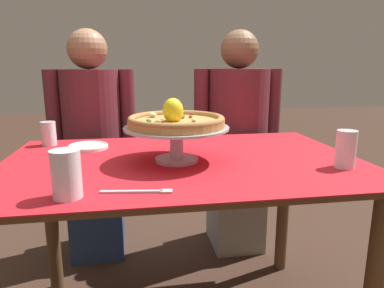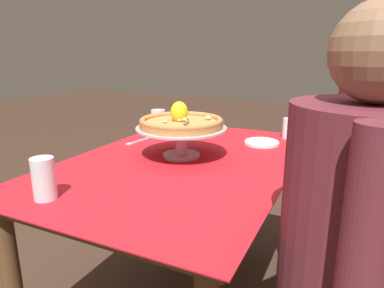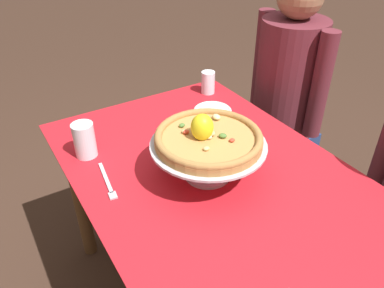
{
  "view_description": "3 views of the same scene",
  "coord_description": "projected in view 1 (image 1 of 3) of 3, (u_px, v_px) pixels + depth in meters",
  "views": [
    {
      "loc": [
        -0.17,
        -1.22,
        1.05
      ],
      "look_at": [
        0.03,
        -0.01,
        0.78
      ],
      "focal_mm": 32.32,
      "sensor_mm": 36.0,
      "label": 1
    },
    {
      "loc": [
        1.18,
        0.6,
        1.14
      ],
      "look_at": [
        -0.03,
        0.02,
        0.78
      ],
      "focal_mm": 31.81,
      "sensor_mm": 36.0,
      "label": 2
    },
    {
      "loc": [
        0.79,
        -0.59,
        1.51
      ],
      "look_at": [
        -0.08,
        -0.05,
        0.82
      ],
      "focal_mm": 35.44,
      "sensor_mm": 36.0,
      "label": 3
    }
  ],
  "objects": [
    {
      "name": "water_glass_front_right",
      "position": [
        346.0,
        152.0,
        1.16
      ],
      "size": [
        0.07,
        0.07,
        0.13
      ],
      "color": "white",
      "rests_on": "dining_table"
    },
    {
      "name": "pizza_stand",
      "position": [
        177.0,
        136.0,
        1.23
      ],
      "size": [
        0.37,
        0.37,
        0.13
      ],
      "color": "#B7B7C1",
      "rests_on": "dining_table"
    },
    {
      "name": "pizza",
      "position": [
        176.0,
        120.0,
        1.21
      ],
      "size": [
        0.34,
        0.34,
        0.1
      ],
      "color": "#BC8447",
      "rests_on": "pizza_stand"
    },
    {
      "name": "side_plate",
      "position": [
        88.0,
        146.0,
        1.43
      ],
      "size": [
        0.16,
        0.16,
        0.02
      ],
      "color": "white",
      "rests_on": "dining_table"
    },
    {
      "name": "diner_right",
      "position": [
        237.0,
        146.0,
        1.98
      ],
      "size": [
        0.5,
        0.34,
        1.24
      ],
      "color": "gray",
      "rests_on": "ground"
    },
    {
      "name": "diner_left",
      "position": [
        94.0,
        153.0,
        1.9
      ],
      "size": [
        0.47,
        0.32,
        1.24
      ],
      "color": "navy",
      "rests_on": "ground"
    },
    {
      "name": "water_glass_back_left",
      "position": [
        49.0,
        135.0,
        1.49
      ],
      "size": [
        0.06,
        0.06,
        0.1
      ],
      "color": "white",
      "rests_on": "dining_table"
    },
    {
      "name": "water_glass_front_left",
      "position": [
        67.0,
        177.0,
        0.89
      ],
      "size": [
        0.08,
        0.08,
        0.13
      ],
      "color": "white",
      "rests_on": "dining_table"
    },
    {
      "name": "dinner_fork",
      "position": [
        141.0,
        192.0,
        0.94
      ],
      "size": [
        0.2,
        0.04,
        0.01
      ],
      "color": "#B7B7C1",
      "rests_on": "dining_table"
    },
    {
      "name": "dining_table",
      "position": [
        183.0,
        186.0,
        1.29
      ],
      "size": [
        1.3,
        0.85,
        0.72
      ],
      "color": "brown",
      "rests_on": "ground"
    }
  ]
}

